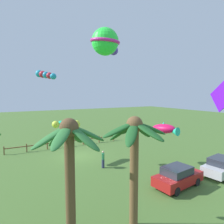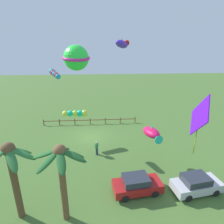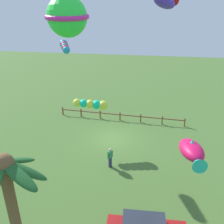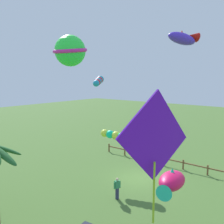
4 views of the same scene
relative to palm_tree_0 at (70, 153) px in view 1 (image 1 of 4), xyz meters
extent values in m
plane|color=#476B2D|center=(-4.41, -11.68, -4.20)|extent=(120.00, 120.00, 0.00)
cylinder|color=brown|center=(0.01, -0.03, -1.53)|extent=(0.44, 0.44, 5.32)
ellipsoid|color=#2D7033|center=(0.81, 0.11, 0.84)|extent=(1.78, 0.79, 1.00)
ellipsoid|color=#2D7033|center=(0.51, 0.65, 0.91)|extent=(1.46, 1.72, 0.86)
ellipsoid|color=#2D7033|center=(-0.42, 0.62, 0.77)|extent=(1.34, 1.66, 1.13)
ellipsoid|color=#2D7033|center=(-0.79, 0.06, 0.82)|extent=(1.75, 0.68, 1.03)
ellipsoid|color=#2D7033|center=(-0.45, -0.57, 0.68)|extent=(1.39, 1.52, 1.29)
ellipsoid|color=#2D7033|center=(0.30, -0.66, 0.66)|extent=(1.11, 1.61, 1.32)
sphere|color=brown|center=(0.01, -0.03, 1.13)|extent=(0.84, 0.84, 0.84)
cylinder|color=brown|center=(-3.14, 0.39, -1.55)|extent=(0.43, 0.43, 5.28)
ellipsoid|color=#1E5623|center=(-2.30, 0.32, 0.89)|extent=(1.79, 0.64, 0.82)
ellipsoid|color=#1E5623|center=(-2.58, 0.96, 0.78)|extent=(1.54, 1.56, 1.01)
ellipsoid|color=#1E5623|center=(-3.35, 1.19, 0.86)|extent=(0.93, 1.81, 0.87)
ellipsoid|color=#1E5623|center=(-3.94, 0.62, 0.86)|extent=(1.81, 0.95, 0.87)
ellipsoid|color=#1E5623|center=(-3.83, 0.11, 0.70)|extent=(1.68, 1.07, 1.17)
ellipsoid|color=#1E5623|center=(-3.25, -0.38, 0.75)|extent=(0.73, 1.72, 1.07)
ellipsoid|color=#1E5623|center=(-2.79, -0.23, 0.65)|extent=(1.19, 1.61, 1.26)
sphere|color=brown|center=(-3.14, 0.39, 1.09)|extent=(0.82, 0.82, 0.82)
cube|color=brown|center=(-11.16, -16.13, -3.72)|extent=(0.12, 0.12, 0.95)
cube|color=brown|center=(-8.84, -16.13, -3.72)|extent=(0.12, 0.12, 0.95)
cube|color=brown|center=(-6.53, -16.13, -3.72)|extent=(0.12, 0.12, 0.95)
cube|color=brown|center=(-4.22, -16.13, -3.72)|extent=(0.12, 0.12, 0.95)
cube|color=brown|center=(-1.91, -16.13, -3.72)|extent=(0.12, 0.12, 0.95)
cube|color=brown|center=(0.40, -16.13, -3.72)|extent=(0.12, 0.12, 0.95)
cube|color=brown|center=(2.72, -16.13, -3.72)|extent=(0.12, 0.12, 0.95)
cube|color=brown|center=(-4.22, -16.13, -3.53)|extent=(13.97, 0.09, 0.11)
cube|color=#BCBCC1|center=(-13.26, -1.31, -3.60)|extent=(4.11, 2.25, 0.70)
cube|color=#282D38|center=(-13.11, -1.29, -2.97)|extent=(2.22, 1.78, 0.56)
cylinder|color=black|center=(-14.34, -2.26, -3.90)|extent=(0.62, 0.27, 0.60)
cylinder|color=black|center=(-11.95, -1.91, -3.90)|extent=(0.62, 0.27, 0.60)
cube|color=#A51919|center=(-8.48, -1.62, -3.60)|extent=(4.08, 2.17, 0.70)
cube|color=#282D38|center=(-8.33, -1.61, -2.97)|extent=(2.20, 1.73, 0.56)
cylinder|color=black|center=(-9.58, -2.55, -3.90)|extent=(0.62, 0.25, 0.60)
cylinder|color=black|center=(-9.77, -1.00, -3.90)|extent=(0.62, 0.25, 0.60)
cylinder|color=black|center=(-7.18, -2.25, -3.90)|extent=(0.62, 0.25, 0.60)
cylinder|color=black|center=(-7.37, -0.70, -3.90)|extent=(0.62, 0.25, 0.60)
cylinder|color=#2D3351|center=(-5.24, -7.47, -3.78)|extent=(0.26, 0.26, 0.84)
cube|color=#338956|center=(-5.24, -7.47, -3.09)|extent=(0.36, 0.44, 0.54)
sphere|color=beige|center=(-5.24, -7.47, -2.71)|extent=(0.21, 0.21, 0.21)
cylinder|color=#338956|center=(-5.33, -7.68, -3.14)|extent=(0.09, 0.09, 0.52)
cylinder|color=#338956|center=(-5.15, -7.26, -3.14)|extent=(0.09, 0.09, 0.52)
ellipsoid|color=#4A2BCE|center=(-8.21, -10.94, 7.26)|extent=(2.10, 2.44, 1.19)
cone|color=#BA110A|center=(-8.73, -11.73, 7.46)|extent=(1.00, 1.03, 0.80)
cone|color=#BA110A|center=(-8.21, -10.94, 7.60)|extent=(0.58, 0.58, 0.43)
sphere|color=#1D95BC|center=(-0.50, -11.02, 4.39)|extent=(0.65, 0.65, 0.65)
sphere|color=red|center=(-0.73, -10.63, 4.31)|extent=(0.63, 0.63, 0.63)
sphere|color=#1D95BC|center=(-0.96, -10.25, 4.23)|extent=(0.60, 0.60, 0.60)
sphere|color=red|center=(-1.19, -9.86, 4.15)|extent=(0.57, 0.57, 0.57)
sphere|color=#1D95BC|center=(-1.42, -9.47, 4.07)|extent=(0.55, 0.55, 0.55)
sphere|color=#D9EF3C|center=(-3.84, -10.70, -0.51)|extent=(0.79, 0.79, 0.79)
sphere|color=#0EE1A4|center=(-3.30, -10.58, -0.45)|extent=(0.76, 0.76, 0.76)
sphere|color=#D9EF3C|center=(-2.76, -10.47, -0.40)|extent=(0.73, 0.73, 0.73)
sphere|color=#0EE1A4|center=(-2.22, -10.35, -0.35)|extent=(0.70, 0.70, 0.70)
sphere|color=#D9EF3C|center=(-1.68, -10.23, -0.30)|extent=(0.67, 0.67, 0.67)
sphere|color=#2BF140|center=(-3.95, -4.40, 6.19)|extent=(1.90, 1.90, 1.90)
torus|color=#D12894|center=(-3.95, -4.40, 6.19)|extent=(2.55, 2.56, 0.49)
ellipsoid|color=#DA114D|center=(-10.47, -5.34, -0.68)|extent=(1.70, 2.71, 1.10)
cone|color=#21C495|center=(-10.68, -4.26, -0.78)|extent=(0.93, 0.98, 0.85)
cone|color=#21C495|center=(-10.47, -5.34, -0.28)|extent=(0.58, 0.58, 0.50)
camera|label=1|loc=(2.38, 8.20, 2.61)|focal=31.53mm
camera|label=2|loc=(-5.52, 10.28, 6.94)|focal=29.76mm
camera|label=3|loc=(-8.63, 6.02, 5.87)|focal=35.20mm
camera|label=4|loc=(-15.85, 6.22, 4.60)|focal=40.48mm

